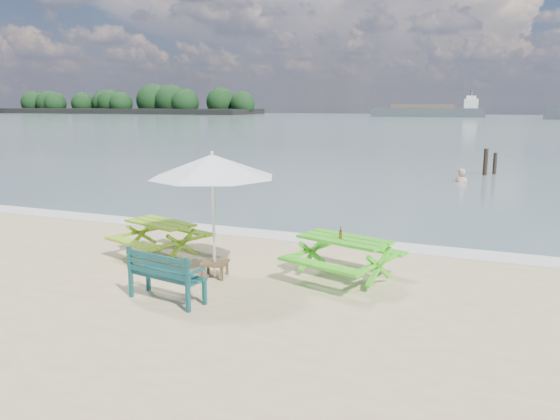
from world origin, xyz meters
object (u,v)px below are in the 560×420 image
at_px(park_bench, 167,286).
at_px(beer_bottle, 341,234).
at_px(side_table, 215,269).
at_px(picnic_table_right, 344,260).
at_px(picnic_table_left, 161,239).
at_px(swimmer, 460,190).
at_px(patio_umbrella, 212,166).

distance_m(park_bench, beer_bottle, 3.27).
bearing_deg(side_table, picnic_table_right, 18.73).
height_order(picnic_table_left, side_table, picnic_table_left).
bearing_deg(swimmer, park_bench, -102.04).
bearing_deg(picnic_table_right, park_bench, -138.05).
distance_m(picnic_table_left, swimmer, 15.23).
height_order(park_bench, side_table, park_bench).
xyz_separation_m(picnic_table_right, patio_umbrella, (-2.32, -0.79, 1.75)).
relative_size(side_table, swimmer, 0.30).
height_order(patio_umbrella, swimmer, patio_umbrella).
relative_size(picnic_table_right, side_table, 4.07).
bearing_deg(picnic_table_left, side_table, -25.98).
bearing_deg(beer_bottle, side_table, -161.70).
height_order(side_table, beer_bottle, beer_bottle).
bearing_deg(swimmer, picnic_table_right, -94.33).
distance_m(picnic_table_right, side_table, 2.46).
relative_size(picnic_table_left, patio_umbrella, 0.77).
bearing_deg(patio_umbrella, picnic_table_left, 154.02).
relative_size(picnic_table_right, swimmer, 1.24).
xyz_separation_m(park_bench, side_table, (0.12, 1.41, -0.10)).
distance_m(beer_bottle, swimmer, 14.53).
bearing_deg(side_table, park_bench, -95.04).
distance_m(side_table, patio_umbrella, 1.97).
relative_size(picnic_table_left, side_table, 3.84).
xyz_separation_m(picnic_table_left, picnic_table_right, (4.13, -0.09, 0.02)).
height_order(picnic_table_right, beer_bottle, beer_bottle).
bearing_deg(side_table, swimmer, 77.32).
bearing_deg(beer_bottle, swimmer, 85.42).
distance_m(picnic_table_left, side_table, 2.02).
xyz_separation_m(beer_bottle, swimmer, (1.16, 14.43, -1.22)).
bearing_deg(beer_bottle, picnic_table_right, 31.71).
bearing_deg(park_bench, swimmer, 77.96).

